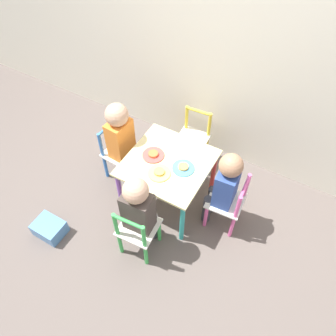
# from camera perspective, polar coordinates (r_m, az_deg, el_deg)

# --- Properties ---
(ground_plane) EXTENTS (6.00, 6.00, 0.00)m
(ground_plane) POSITION_cam_1_polar(r_m,az_deg,el_deg) (2.80, 0.00, -5.29)
(ground_plane) COLOR #5B514C
(house_wall) EXTENTS (6.00, 0.06, 2.60)m
(house_wall) POSITION_cam_1_polar(r_m,az_deg,el_deg) (2.48, 9.58, 25.65)
(house_wall) COLOR beige
(house_wall) RESTS_ON ground_plane
(kids_table) EXTENTS (0.61, 0.61, 0.48)m
(kids_table) POSITION_cam_1_polar(r_m,az_deg,el_deg) (2.48, 0.00, 0.07)
(kids_table) COLOR beige
(kids_table) RESTS_ON ground_plane
(chair_green) EXTENTS (0.28, 0.28, 0.52)m
(chair_green) POSITION_cam_1_polar(r_m,az_deg,el_deg) (2.35, -5.39, -10.86)
(chair_green) COLOR silver
(chair_green) RESTS_ON ground_plane
(chair_blue) EXTENTS (0.28, 0.28, 0.52)m
(chair_blue) POSITION_cam_1_polar(r_m,az_deg,el_deg) (2.81, -8.51, 2.58)
(chair_blue) COLOR silver
(chair_blue) RESTS_ON ground_plane
(chair_pink) EXTENTS (0.28, 0.28, 0.52)m
(chair_pink) POSITION_cam_1_polar(r_m,az_deg,el_deg) (2.51, 10.48, -5.99)
(chair_pink) COLOR silver
(chair_pink) RESTS_ON ground_plane
(chair_yellow) EXTENTS (0.28, 0.28, 0.52)m
(chair_yellow) POSITION_cam_1_polar(r_m,az_deg,el_deg) (2.90, 4.39, 5.04)
(chair_yellow) COLOR silver
(chair_yellow) RESTS_ON ground_plane
(child_front) EXTENTS (0.21, 0.22, 0.77)m
(child_front) POSITION_cam_1_polar(r_m,az_deg,el_deg) (2.20, -5.03, -7.02)
(child_front) COLOR #38383D
(child_front) RESTS_ON ground_plane
(child_left) EXTENTS (0.23, 0.21, 0.80)m
(child_left) POSITION_cam_1_polar(r_m,az_deg,el_deg) (2.61, -8.10, 5.42)
(child_left) COLOR #7A6B5B
(child_left) RESTS_ON ground_plane
(child_right) EXTENTS (0.22, 0.21, 0.75)m
(child_right) POSITION_cam_1_polar(r_m,az_deg,el_deg) (2.36, 9.78, -2.83)
(child_right) COLOR #38383D
(child_right) RESTS_ON ground_plane
(plate_front) EXTENTS (0.17, 0.17, 0.03)m
(plate_front) POSITION_cam_1_polar(r_m,az_deg,el_deg) (2.35, -1.54, -0.84)
(plate_front) COLOR #EADB66
(plate_front) RESTS_ON kids_table
(plate_left) EXTENTS (0.17, 0.17, 0.03)m
(plate_left) POSITION_cam_1_polar(r_m,az_deg,el_deg) (2.46, -2.59, 2.32)
(plate_left) COLOR #E54C47
(plate_left) RESTS_ON kids_table
(plate_right) EXTENTS (0.16, 0.16, 0.03)m
(plate_right) POSITION_cam_1_polar(r_m,az_deg,el_deg) (2.38, 2.67, 0.06)
(plate_right) COLOR #4C9EE0
(plate_right) RESTS_ON kids_table
(storage_bin) EXTENTS (0.23, 0.18, 0.12)m
(storage_bin) POSITION_cam_1_polar(r_m,az_deg,el_deg) (2.74, -19.93, -9.85)
(storage_bin) COLOR #4C7FB7
(storage_bin) RESTS_ON ground_plane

